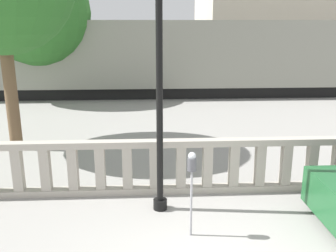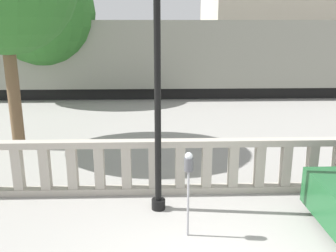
# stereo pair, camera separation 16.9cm
# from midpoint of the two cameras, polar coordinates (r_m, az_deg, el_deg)

# --- Properties ---
(balustrade) EXTENTS (16.24, 0.24, 1.19)m
(balustrade) POSITION_cam_midpoint_polar(r_m,az_deg,el_deg) (8.05, 3.41, -6.15)
(balustrade) COLOR #ADA599
(balustrade) RESTS_ON ground
(lamppost) EXTENTS (0.35, 0.35, 6.59)m
(lamppost) POSITION_cam_midpoint_polar(r_m,az_deg,el_deg) (6.71, -2.15, 17.89)
(lamppost) COLOR black
(lamppost) RESTS_ON ground
(parking_meter) EXTENTS (0.15, 0.15, 1.52)m
(parking_meter) POSITION_cam_midpoint_polar(r_m,az_deg,el_deg) (6.22, 2.86, -6.79)
(parking_meter) COLOR #99999E
(parking_meter) RESTS_ON ground
(train_near) EXTENTS (29.67, 2.66, 4.27)m
(train_near) POSITION_cam_midpoint_polar(r_m,az_deg,el_deg) (19.16, 8.61, 10.41)
(train_near) COLOR black
(train_near) RESTS_ON ground
(train_far) EXTENTS (22.89, 2.88, 3.84)m
(train_far) POSITION_cam_midpoint_polar(r_m,az_deg,el_deg) (29.83, -1.23, 11.95)
(train_far) COLOR black
(train_far) RESTS_ON ground
(tree_left) EXTENTS (4.77, 4.77, 6.36)m
(tree_left) POSITION_cam_midpoint_polar(r_m,az_deg,el_deg) (18.58, -19.50, 15.93)
(tree_left) COLOR brown
(tree_left) RESTS_ON ground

